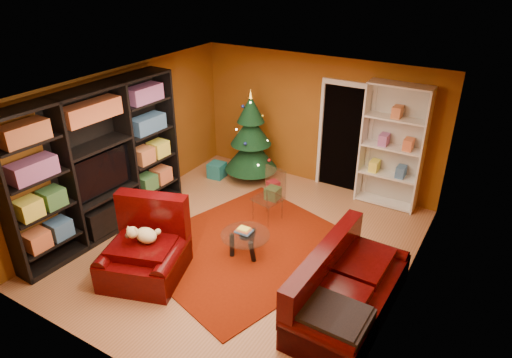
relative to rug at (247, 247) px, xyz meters
The scene contains 18 objects.
floor 0.08m from the rug, behind, with size 5.00×5.50×0.05m, color #9E643F.
ceiling 2.62m from the rug, behind, with size 5.00×5.50×0.05m, color silver.
wall_back 3.07m from the rug, 91.48° to the left, with size 5.00×0.05×2.60m, color brown.
wall_left 2.90m from the rug, behind, with size 0.05×5.50×2.60m, color brown.
wall_right 2.77m from the rug, ahead, with size 0.05×5.50×2.60m, color brown.
doorway 2.98m from the rug, 79.10° to the left, with size 1.06×0.60×2.16m, color black, non-canonical shape.
rug is the anchor object (origin of this frame).
media_unit 2.76m from the rug, 161.61° to the right, with size 0.50×3.24×2.49m, color black, non-canonical shape.
christmas_tree 2.66m from the rug, 119.85° to the left, with size 1.09×1.09×1.94m, color black, non-canonical shape.
gift_box_teal 2.65m from the rug, 135.79° to the left, with size 0.32×0.32×0.32m, color #186D76.
gift_box_green 1.65m from the rug, 104.18° to the left, with size 0.26×0.26×0.26m, color #265E2C.
gift_box_red 2.00m from the rug, 106.66° to the left, with size 0.21×0.21×0.21m, color #A81029.
white_bookshelf 3.20m from the rug, 59.94° to the left, with size 1.10×0.40×2.38m, color white, non-canonical shape.
armchair 1.72m from the rug, 122.90° to the right, with size 1.19×1.19×0.93m, color #320304, non-canonical shape.
dog 1.72m from the rug, 123.19° to the right, with size 0.40×0.30×0.30m, color beige, non-canonical shape.
sofa 2.08m from the rug, 16.16° to the right, with size 2.16×0.97×0.93m, color #320304, non-canonical shape.
coffee_table 0.29m from the rug, 63.46° to the right, with size 0.77×0.77×0.48m, color gray, non-canonical shape.
acrylic_chair 1.00m from the rug, 97.70° to the left, with size 0.45×0.49×0.88m, color #66605B, non-canonical shape.
Camera 1 is at (3.36, -5.20, 4.37)m, focal length 32.00 mm.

